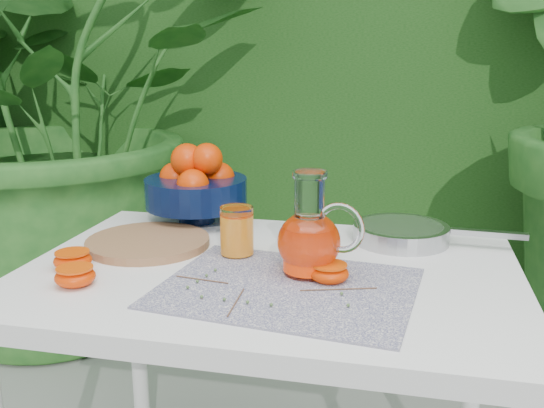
% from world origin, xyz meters
% --- Properties ---
extents(hedge_backdrop, '(8.00, 1.65, 2.50)m').
position_xyz_m(hedge_backdrop, '(0.06, 2.06, 1.19)').
color(hedge_backdrop, '#184814').
rests_on(hedge_backdrop, ground).
extents(potted_plant_left, '(2.72, 2.72, 1.95)m').
position_xyz_m(potted_plant_left, '(-1.06, 1.22, 0.97)').
color(potted_plant_left, '#215C1F').
rests_on(potted_plant_left, ground).
extents(white_table, '(1.00, 0.70, 0.75)m').
position_xyz_m(white_table, '(0.11, 0.07, 0.67)').
color(white_table, white).
rests_on(white_table, ground).
extents(placemat, '(0.50, 0.41, 0.00)m').
position_xyz_m(placemat, '(0.16, -0.03, 0.75)').
color(placemat, '#0B0E41').
rests_on(placemat, white_table).
extents(cutting_board, '(0.30, 0.30, 0.02)m').
position_xyz_m(cutting_board, '(-0.19, 0.15, 0.76)').
color(cutting_board, olive).
rests_on(cutting_board, white_table).
extents(fruit_bowl, '(0.31, 0.31, 0.21)m').
position_xyz_m(fruit_bowl, '(-0.16, 0.37, 0.84)').
color(fruit_bowl, black).
rests_on(fruit_bowl, white_table).
extents(juice_pitcher, '(0.19, 0.15, 0.20)m').
position_xyz_m(juice_pitcher, '(0.19, 0.05, 0.82)').
color(juice_pitcher, white).
rests_on(juice_pitcher, white_table).
extents(juice_tumbler, '(0.09, 0.09, 0.10)m').
position_xyz_m(juice_tumbler, '(0.02, 0.13, 0.80)').
color(juice_tumbler, white).
rests_on(juice_tumbler, white_table).
extents(saute_pan, '(0.39, 0.23, 0.04)m').
position_xyz_m(saute_pan, '(0.37, 0.31, 0.77)').
color(saute_pan, '#AAABAF').
rests_on(saute_pan, white_table).
extents(orange_halves, '(0.62, 0.22, 0.04)m').
position_xyz_m(orange_halves, '(-0.09, -0.04, 0.77)').
color(orange_halves, red).
rests_on(orange_halves, white_table).
extents(thyme_sprigs, '(0.38, 0.24, 0.01)m').
position_xyz_m(thyme_sprigs, '(0.12, -0.06, 0.76)').
color(thyme_sprigs, brown).
rests_on(thyme_sprigs, white_table).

